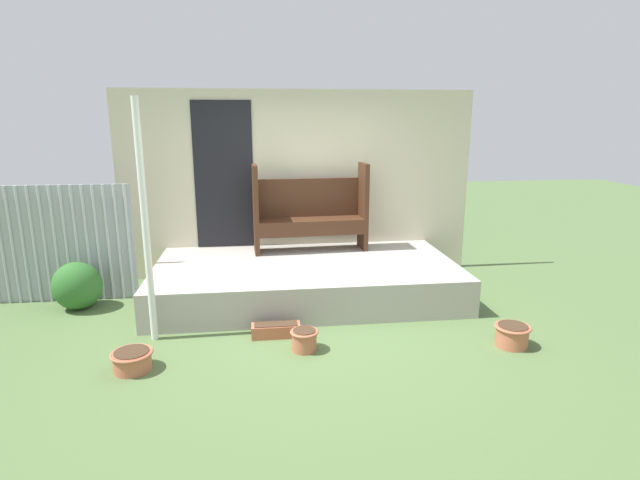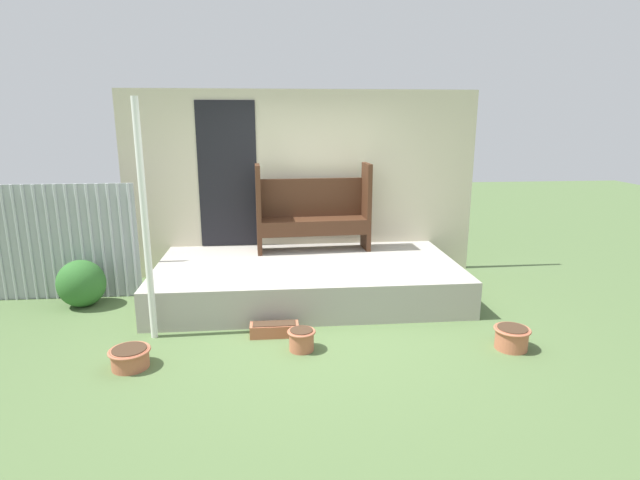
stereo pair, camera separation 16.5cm
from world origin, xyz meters
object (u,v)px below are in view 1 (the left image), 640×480
at_px(planter_box_rect, 276,330).
at_px(shrub_by_fence, 77,286).
at_px(flower_pot_left, 132,360).
at_px(support_post, 145,224).
at_px(flower_pot_middle, 304,339).
at_px(bench, 310,209).
at_px(flower_pot_right, 512,335).

height_order(planter_box_rect, shrub_by_fence, shrub_by_fence).
relative_size(flower_pot_left, planter_box_rect, 0.75).
height_order(support_post, flower_pot_left, support_post).
distance_m(flower_pot_middle, planter_box_rect, 0.45).
distance_m(flower_pot_left, shrub_by_fence, 1.92).
height_order(bench, flower_pot_left, bench).
bearing_deg(shrub_by_fence, flower_pot_right, -18.95).
height_order(flower_pot_middle, shrub_by_fence, shrub_by_fence).
distance_m(bench, flower_pot_middle, 2.36).
relative_size(bench, planter_box_rect, 3.07).
bearing_deg(bench, planter_box_rect, -109.87).
distance_m(flower_pot_left, flower_pot_right, 3.64).
xyz_separation_m(support_post, shrub_by_fence, (-1.06, 0.98, -0.92)).
xyz_separation_m(flower_pot_left, flower_pot_middle, (1.58, 0.20, 0.01)).
relative_size(bench, flower_pot_right, 4.36).
height_order(bench, shrub_by_fence, bench).
height_order(flower_pot_right, shrub_by_fence, shrub_by_fence).
bearing_deg(flower_pot_middle, shrub_by_fence, 150.90).
height_order(support_post, flower_pot_right, support_post).
bearing_deg(flower_pot_left, bench, 51.81).
relative_size(planter_box_rect, shrub_by_fence, 0.88).
relative_size(support_post, flower_pot_middle, 8.65).
relative_size(flower_pot_left, flower_pot_middle, 1.35).
relative_size(support_post, planter_box_rect, 4.80).
bearing_deg(flower_pot_middle, flower_pot_left, -172.60).
relative_size(bench, flower_pot_left, 4.11).
distance_m(flower_pot_left, flower_pot_middle, 1.59).
bearing_deg(shrub_by_fence, flower_pot_left, -58.79).
distance_m(support_post, bench, 2.50).
xyz_separation_m(flower_pot_right, shrub_by_fence, (-4.63, 1.59, 0.16)).
xyz_separation_m(support_post, bench, (1.80, 1.72, -0.20)).
distance_m(flower_pot_middle, flower_pot_right, 2.07).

